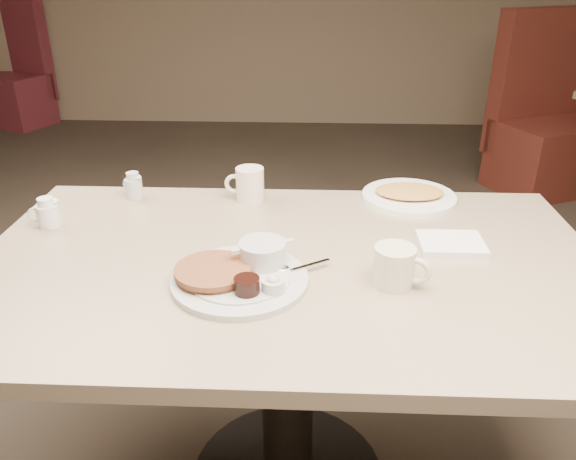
{
  "coord_description": "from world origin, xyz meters",
  "views": [
    {
      "loc": [
        0.05,
        -1.17,
        1.4
      ],
      "look_at": [
        0.0,
        0.02,
        0.82
      ],
      "focal_mm": 35.19,
      "sensor_mm": 36.0,
      "label": 1
    }
  ],
  "objects_px": {
    "coffee_mug_far": "(249,184)",
    "main_plate": "(241,272)",
    "creamer_left": "(47,213)",
    "coffee_mug_near": "(396,266)",
    "hash_plate": "(409,195)",
    "creamer_right": "(134,186)",
    "diner_table": "(288,319)"
  },
  "relations": [
    {
      "from": "coffee_mug_far",
      "to": "main_plate",
      "type": "bearing_deg",
      "value": -86.33
    },
    {
      "from": "creamer_left",
      "to": "coffee_mug_near",
      "type": "bearing_deg",
      "value": -16.52
    },
    {
      "from": "hash_plate",
      "to": "creamer_left",
      "type": "bearing_deg",
      "value": -167.09
    },
    {
      "from": "coffee_mug_near",
      "to": "creamer_right",
      "type": "relative_size",
      "value": 1.72
    },
    {
      "from": "diner_table",
      "to": "creamer_left",
      "type": "height_order",
      "value": "creamer_left"
    },
    {
      "from": "creamer_left",
      "to": "hash_plate",
      "type": "relative_size",
      "value": 0.31
    },
    {
      "from": "diner_table",
      "to": "coffee_mug_far",
      "type": "xyz_separation_m",
      "value": [
        -0.13,
        0.36,
        0.22
      ]
    },
    {
      "from": "diner_table",
      "to": "main_plate",
      "type": "height_order",
      "value": "main_plate"
    },
    {
      "from": "creamer_right",
      "to": "diner_table",
      "type": "bearing_deg",
      "value": -37.56
    },
    {
      "from": "creamer_left",
      "to": "main_plate",
      "type": "bearing_deg",
      "value": -25.46
    },
    {
      "from": "main_plate",
      "to": "creamer_right",
      "type": "distance_m",
      "value": 0.6
    },
    {
      "from": "diner_table",
      "to": "coffee_mug_near",
      "type": "relative_size",
      "value": 10.92
    },
    {
      "from": "diner_table",
      "to": "creamer_left",
      "type": "relative_size",
      "value": 17.5
    },
    {
      "from": "main_plate",
      "to": "creamer_left",
      "type": "xyz_separation_m",
      "value": [
        -0.55,
        0.26,
        0.01
      ]
    },
    {
      "from": "creamer_left",
      "to": "creamer_right",
      "type": "distance_m",
      "value": 0.27
    },
    {
      "from": "main_plate",
      "to": "coffee_mug_far",
      "type": "bearing_deg",
      "value": 93.67
    },
    {
      "from": "main_plate",
      "to": "coffee_mug_far",
      "type": "height_order",
      "value": "coffee_mug_far"
    },
    {
      "from": "main_plate",
      "to": "coffee_mug_near",
      "type": "distance_m",
      "value": 0.34
    },
    {
      "from": "diner_table",
      "to": "hash_plate",
      "type": "bearing_deg",
      "value": 48.55
    },
    {
      "from": "coffee_mug_far",
      "to": "creamer_left",
      "type": "distance_m",
      "value": 0.56
    },
    {
      "from": "creamer_left",
      "to": "hash_plate",
      "type": "height_order",
      "value": "creamer_left"
    },
    {
      "from": "creamer_right",
      "to": "hash_plate",
      "type": "bearing_deg",
      "value": 1.77
    },
    {
      "from": "main_plate",
      "to": "coffee_mug_near",
      "type": "xyz_separation_m",
      "value": [
        0.34,
        -0.0,
        0.02
      ]
    },
    {
      "from": "diner_table",
      "to": "main_plate",
      "type": "xyz_separation_m",
      "value": [
        -0.1,
        -0.1,
        0.19
      ]
    },
    {
      "from": "main_plate",
      "to": "coffee_mug_far",
      "type": "relative_size",
      "value": 3.39
    },
    {
      "from": "creamer_right",
      "to": "hash_plate",
      "type": "xyz_separation_m",
      "value": [
        0.82,
        0.03,
        -0.02
      ]
    },
    {
      "from": "main_plate",
      "to": "creamer_right",
      "type": "relative_size",
      "value": 5.03
    },
    {
      "from": "main_plate",
      "to": "hash_plate",
      "type": "xyz_separation_m",
      "value": [
        0.44,
        0.49,
        -0.01
      ]
    },
    {
      "from": "coffee_mug_near",
      "to": "main_plate",
      "type": "bearing_deg",
      "value": 179.66
    },
    {
      "from": "diner_table",
      "to": "creamer_right",
      "type": "height_order",
      "value": "creamer_right"
    },
    {
      "from": "diner_table",
      "to": "hash_plate",
      "type": "height_order",
      "value": "hash_plate"
    },
    {
      "from": "creamer_left",
      "to": "creamer_right",
      "type": "xyz_separation_m",
      "value": [
        0.17,
        0.2,
        0.0
      ]
    }
  ]
}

